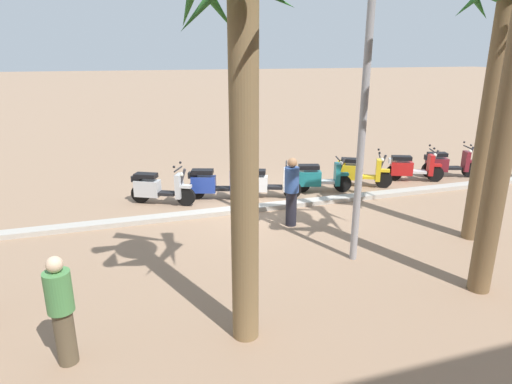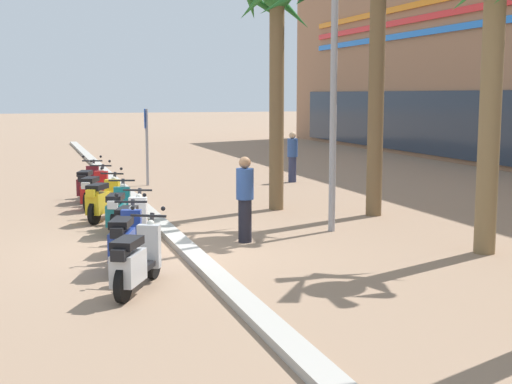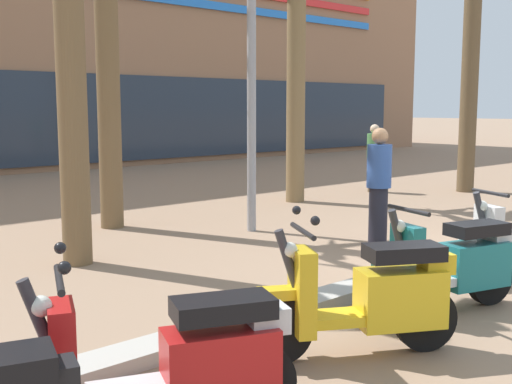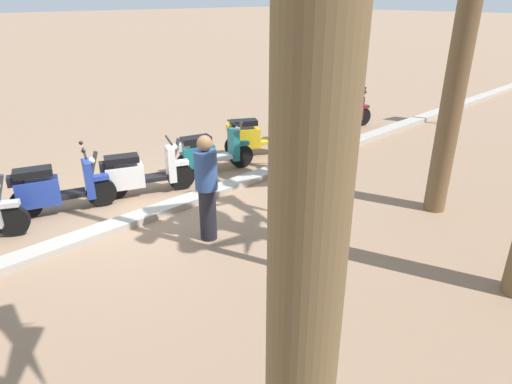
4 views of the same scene
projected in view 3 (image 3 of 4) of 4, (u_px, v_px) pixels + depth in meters
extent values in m
plane|color=#93755B|center=(487.00, 264.00, 7.90)|extent=(200.00, 200.00, 0.00)
cube|color=#ADA89E|center=(468.00, 256.00, 8.09)|extent=(60.00, 0.36, 0.12)
cube|color=black|center=(51.00, 379.00, 2.96)|extent=(0.29, 0.26, 0.16)
cylinder|color=black|center=(255.00, 383.00, 3.89)|extent=(0.52, 0.29, 0.52)
cube|color=red|center=(220.00, 363.00, 3.80)|extent=(0.75, 0.56, 0.43)
cube|color=black|center=(223.00, 308.00, 3.76)|extent=(0.67, 0.51, 0.12)
cube|color=red|center=(63.00, 362.00, 3.48)|extent=(0.26, 0.37, 0.66)
cube|color=red|center=(28.00, 367.00, 3.42)|extent=(0.36, 0.27, 0.08)
cylinder|color=#333338|center=(46.00, 338.00, 3.44)|extent=(0.29, 0.17, 0.69)
cylinder|color=black|center=(59.00, 279.00, 3.42)|extent=(0.25, 0.53, 0.04)
sphere|color=white|center=(41.00, 306.00, 3.41)|extent=(0.12, 0.12, 0.12)
cube|color=silver|center=(267.00, 319.00, 3.86)|extent=(0.30, 0.28, 0.16)
sphere|color=black|center=(64.00, 268.00, 3.19)|extent=(0.07, 0.07, 0.07)
sphere|color=black|center=(60.00, 248.00, 3.64)|extent=(0.07, 0.07, 0.07)
cylinder|color=black|center=(279.00, 330.00, 4.82)|extent=(0.50, 0.34, 0.52)
cylinder|color=black|center=(425.00, 319.00, 5.08)|extent=(0.50, 0.34, 0.52)
cube|color=gold|center=(348.00, 317.00, 4.93)|extent=(0.66, 0.54, 0.08)
cube|color=gold|center=(400.00, 298.00, 5.01)|extent=(0.75, 0.61, 0.46)
cube|color=black|center=(404.00, 252.00, 4.96)|extent=(0.67, 0.56, 0.12)
cube|color=gold|center=(302.00, 292.00, 4.82)|extent=(0.29, 0.36, 0.66)
cube|color=gold|center=(279.00, 293.00, 4.78)|extent=(0.36, 0.30, 0.08)
cylinder|color=#333338|center=(292.00, 273.00, 4.79)|extent=(0.28, 0.20, 0.69)
cylinder|color=black|center=(303.00, 231.00, 4.76)|extent=(0.31, 0.51, 0.04)
sphere|color=white|center=(290.00, 250.00, 4.76)|extent=(0.12, 0.12, 0.12)
cube|color=gold|center=(436.00, 263.00, 5.04)|extent=(0.31, 0.29, 0.16)
sphere|color=black|center=(315.00, 221.00, 4.52)|extent=(0.07, 0.07, 0.07)
sphere|color=black|center=(297.00, 210.00, 4.98)|extent=(0.07, 0.07, 0.07)
cylinder|color=black|center=(390.00, 294.00, 5.76)|extent=(0.53, 0.24, 0.52)
cylinder|color=black|center=(490.00, 278.00, 6.28)|extent=(0.53, 0.24, 0.52)
cube|color=silver|center=(438.00, 280.00, 5.99)|extent=(0.65, 0.44, 0.08)
cube|color=#197075|center=(474.00, 264.00, 6.16)|extent=(0.74, 0.50, 0.43)
cube|color=black|center=(477.00, 229.00, 6.13)|extent=(0.66, 0.46, 0.12)
cube|color=#197075|center=(407.00, 261.00, 5.79)|extent=(0.23, 0.37, 0.66)
cube|color=#197075|center=(391.00, 263.00, 5.72)|extent=(0.35, 0.24, 0.08)
cylinder|color=#333338|center=(400.00, 246.00, 5.74)|extent=(0.29, 0.15, 0.69)
cylinder|color=black|center=(408.00, 210.00, 5.73)|extent=(0.20, 0.55, 0.04)
sphere|color=white|center=(399.00, 226.00, 5.71)|extent=(0.12, 0.12, 0.12)
cube|color=silver|center=(498.00, 237.00, 6.26)|extent=(0.29, 0.26, 0.16)
cylinder|color=black|center=(473.00, 262.00, 6.93)|extent=(0.52, 0.29, 0.52)
cube|color=white|center=(488.00, 235.00, 6.96)|extent=(0.26, 0.37, 0.66)
cube|color=white|center=(475.00, 236.00, 6.90)|extent=(0.36, 0.27, 0.08)
cylinder|color=#333338|center=(483.00, 222.00, 6.91)|extent=(0.29, 0.17, 0.69)
cylinder|color=black|center=(490.00, 193.00, 6.89)|extent=(0.25, 0.53, 0.04)
sphere|color=white|center=(482.00, 206.00, 6.88)|extent=(0.12, 0.12, 0.12)
cylinder|color=brown|center=(471.00, 51.00, 14.35)|extent=(0.39, 0.39, 6.44)
cylinder|color=olive|center=(296.00, 79.00, 12.88)|extent=(0.38, 0.38, 5.05)
cylinder|color=brown|center=(107.00, 34.00, 9.96)|extent=(0.37, 0.37, 6.17)
cylinder|color=brown|center=(70.00, 49.00, 7.59)|extent=(0.36, 0.36, 5.28)
cylinder|color=brown|center=(374.00, 175.00, 14.67)|extent=(0.26, 0.26, 0.79)
cylinder|color=#4C8C4C|center=(374.00, 146.00, 14.58)|extent=(0.34, 0.34, 0.56)
sphere|color=beige|center=(375.00, 129.00, 14.53)|extent=(0.21, 0.21, 0.21)
cylinder|color=black|center=(378.00, 217.00, 8.84)|extent=(0.26, 0.26, 0.84)
cylinder|color=#2D4C8C|center=(379.00, 166.00, 8.74)|extent=(0.34, 0.34, 0.60)
sphere|color=#9E704C|center=(380.00, 136.00, 8.69)|extent=(0.23, 0.23, 0.23)
cylinder|color=#939399|center=(251.00, 5.00, 9.61)|extent=(0.14, 0.14, 6.96)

